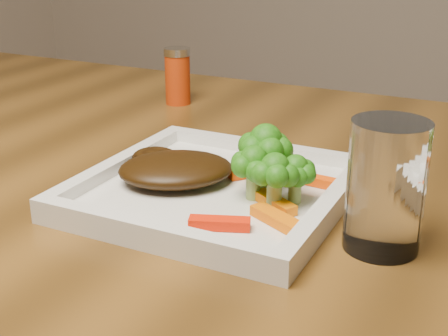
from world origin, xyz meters
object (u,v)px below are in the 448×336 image
at_px(steak, 176,169).
at_px(plate, 216,193).
at_px(spice_shaker, 178,76).
at_px(drinking_glass, 386,187).

bearing_deg(steak, plate, 4.73).
xyz_separation_m(steak, spice_shaker, (-0.19, 0.32, 0.02)).
relative_size(spice_shaker, drinking_glass, 0.77).
distance_m(spice_shaker, drinking_glass, 0.54).
relative_size(plate, drinking_glass, 2.25).
height_order(steak, drinking_glass, drinking_glass).
distance_m(plate, spice_shaker, 0.40).
relative_size(plate, steak, 2.16).
bearing_deg(drinking_glass, spice_shaker, 140.14).
xyz_separation_m(plate, steak, (-0.05, -0.00, 0.02)).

